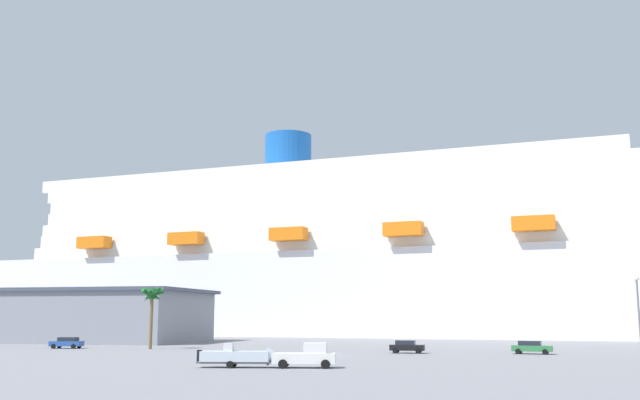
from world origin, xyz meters
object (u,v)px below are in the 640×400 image
object	(u,v)px
street_lamp	(638,306)
parked_car_blue_suv	(67,342)
palm_tree	(152,298)
parked_car_black_coupe	(407,346)
cruise_ship	(421,263)
pickup_truck	(307,356)
parked_car_green_wagon	(532,347)
small_boat_on_trailer	(242,357)

from	to	relation	value
street_lamp	parked_car_blue_suv	world-z (taller)	street_lamp
palm_tree	parked_car_black_coupe	world-z (taller)	palm_tree
cruise_ship	parked_car_blue_suv	distance (m)	83.64
cruise_ship	parked_car_blue_suv	world-z (taller)	cruise_ship
pickup_truck	parked_car_blue_suv	world-z (taller)	pickup_truck
parked_car_blue_suv	parked_car_green_wagon	bearing A→B (deg)	0.52
palm_tree	small_boat_on_trailer	bearing A→B (deg)	-51.03
cruise_ship	palm_tree	size ratio (longest dim) A/B	30.05
palm_tree	pickup_truck	bearing A→B (deg)	-44.18
pickup_truck	street_lamp	world-z (taller)	street_lamp
small_boat_on_trailer	palm_tree	size ratio (longest dim) A/B	0.98
palm_tree	street_lamp	size ratio (longest dim) A/B	1.00
pickup_truck	parked_car_black_coupe	xyz separation A→B (m)	(5.42, 27.48, -0.21)
cruise_ship	small_boat_on_trailer	distance (m)	101.07
parked_car_green_wagon	pickup_truck	bearing A→B (deg)	-124.89
pickup_truck	parked_car_green_wagon	distance (m)	35.58
parked_car_black_coupe	small_boat_on_trailer	bearing A→B (deg)	-111.28
pickup_truck	parked_car_blue_suv	size ratio (longest dim) A/B	1.25
street_lamp	parked_car_green_wagon	xyz separation A→B (m)	(-10.52, 10.74, -4.78)
cruise_ship	pickup_truck	bearing A→B (deg)	-89.97
cruise_ship	parked_car_green_wagon	xyz separation A→B (m)	(20.41, -69.49, -15.50)
parked_car_black_coupe	cruise_ship	bearing A→B (deg)	94.40
parked_car_blue_suv	cruise_ship	bearing A→B (deg)	58.48
pickup_truck	parked_car_black_coupe	distance (m)	28.01
cruise_ship	pickup_truck	size ratio (longest dim) A/B	44.53
parked_car_blue_suv	palm_tree	bearing A→B (deg)	5.46
street_lamp	parked_car_black_coupe	size ratio (longest dim) A/B	2.04
pickup_truck	street_lamp	distance (m)	36.25
cruise_ship	palm_tree	xyz separation A→B (m)	(-30.60, -68.88, -9.26)
cruise_ship	street_lamp	bearing A→B (deg)	-68.92
street_lamp	parked_car_black_coupe	world-z (taller)	street_lamp
street_lamp	parked_car_black_coupe	xyz separation A→B (m)	(-25.46, 9.04, -4.79)
small_boat_on_trailer	pickup_truck	bearing A→B (deg)	10.58
small_boat_on_trailer	parked_car_green_wagon	bearing A→B (deg)	49.26
pickup_truck	small_boat_on_trailer	size ratio (longest dim) A/B	0.69
street_lamp	parked_car_green_wagon	size ratio (longest dim) A/B	1.77
small_boat_on_trailer	palm_tree	world-z (taller)	palm_tree
palm_tree	parked_car_blue_suv	world-z (taller)	palm_tree
street_lamp	parked_car_black_coupe	bearing A→B (deg)	160.44
cruise_ship	parked_car_black_coupe	world-z (taller)	cruise_ship
cruise_ship	parked_car_black_coupe	bearing A→B (deg)	-85.60
parked_car_green_wagon	cruise_ship	bearing A→B (deg)	106.36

